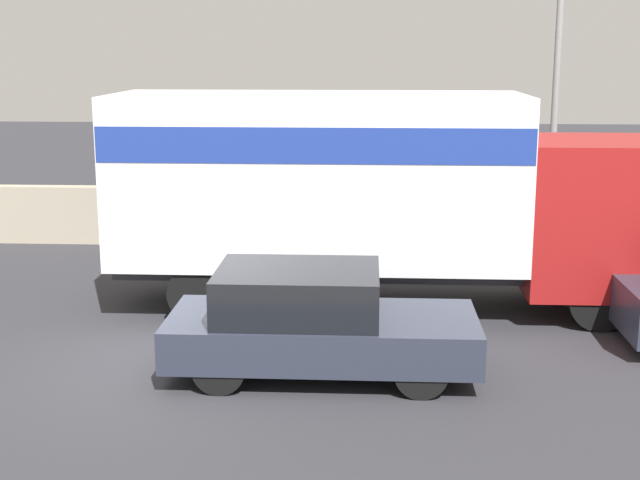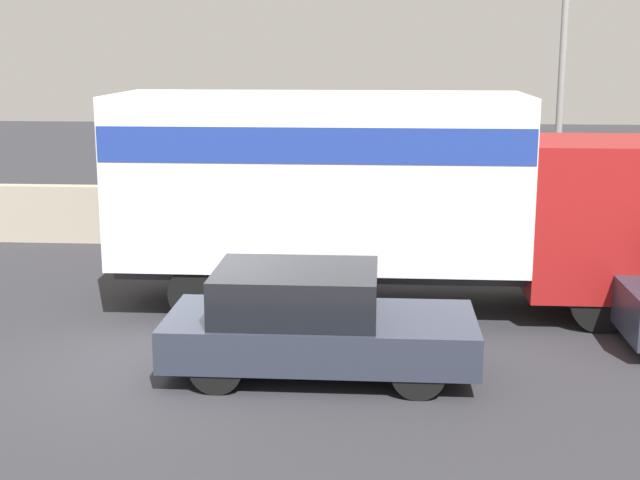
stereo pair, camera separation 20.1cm
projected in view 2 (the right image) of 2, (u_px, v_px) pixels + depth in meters
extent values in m
plane|color=#2D2D33|center=(182.00, 370.00, 12.20)|extent=(80.00, 80.00, 0.00)
cube|color=#A39984|center=(260.00, 216.00, 19.73)|extent=(60.00, 0.35, 1.28)
cylinder|color=gray|center=(559.00, 124.00, 18.21)|extent=(0.14, 0.14, 5.55)
cube|color=maroon|center=(591.00, 214.00, 14.51)|extent=(2.21, 2.43, 2.42)
cube|color=#2D2D33|center=(319.00, 265.00, 15.02)|extent=(6.68, 1.35, 0.25)
cube|color=white|center=(319.00, 178.00, 14.70)|extent=(6.68, 2.46, 2.74)
cube|color=navy|center=(319.00, 138.00, 14.56)|extent=(6.65, 2.48, 0.55)
cylinder|color=black|center=(573.00, 268.00, 15.77)|extent=(0.98, 0.28, 0.98)
cylinder|color=black|center=(601.00, 301.00, 13.74)|extent=(0.98, 0.28, 0.98)
cylinder|color=black|center=(223.00, 262.00, 16.21)|extent=(0.98, 0.28, 0.98)
cylinder|color=black|center=(200.00, 293.00, 14.17)|extent=(0.98, 0.28, 0.98)
cylinder|color=black|center=(296.00, 263.00, 16.12)|extent=(0.98, 0.28, 0.98)
cylinder|color=black|center=(283.00, 294.00, 14.08)|extent=(0.98, 0.28, 0.98)
cube|color=#282D3D|center=(321.00, 336.00, 11.94)|extent=(4.13, 1.80, 0.56)
cube|color=black|center=(296.00, 292.00, 11.83)|extent=(2.15, 1.66, 0.64)
cylinder|color=black|center=(414.00, 333.00, 12.65)|extent=(0.69, 0.20, 0.69)
cylinder|color=black|center=(418.00, 373.00, 11.13)|extent=(0.69, 0.20, 0.69)
cylinder|color=black|center=(236.00, 329.00, 12.83)|extent=(0.69, 0.20, 0.69)
cylinder|color=black|center=(216.00, 367.00, 11.31)|extent=(0.69, 0.20, 0.69)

